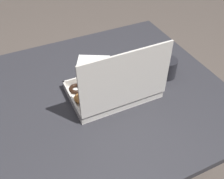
{
  "coord_description": "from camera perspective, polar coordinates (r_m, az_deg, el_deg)",
  "views": [
    {
      "loc": [
        0.32,
        0.8,
        1.51
      ],
      "look_at": [
        -0.05,
        0.02,
        0.73
      ],
      "focal_mm": 42.0,
      "sensor_mm": 36.0,
      "label": 1
    }
  ],
  "objects": [
    {
      "name": "donut_box",
      "position": [
        1.13,
        0.54,
        0.49
      ],
      "size": [
        0.38,
        0.25,
        0.29
      ],
      "color": "silver",
      "rests_on": "dining_table"
    },
    {
      "name": "dining_table",
      "position": [
        1.24,
        -2.36,
        -3.71
      ],
      "size": [
        1.11,
        1.0,
        0.71
      ],
      "color": "#2D2D33",
      "rests_on": "ground_plane"
    },
    {
      "name": "ground_plane",
      "position": [
        1.74,
        -1.77,
        -18.18
      ],
      "size": [
        8.0,
        8.0,
        0.0
      ],
      "primitive_type": "plane",
      "color": "#564C44"
    },
    {
      "name": "paper_napkin",
      "position": [
        1.36,
        -4.06,
        6.16
      ],
      "size": [
        0.19,
        0.17,
        0.01
      ],
      "color": "white",
      "rests_on": "dining_table"
    },
    {
      "name": "coffee_mug",
      "position": [
        1.27,
        11.89,
        4.68
      ],
      "size": [
        0.09,
        0.09,
        0.09
      ],
      "color": "#232328",
      "rests_on": "dining_table"
    }
  ]
}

